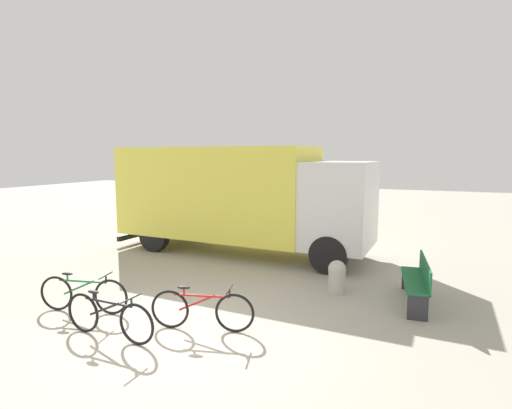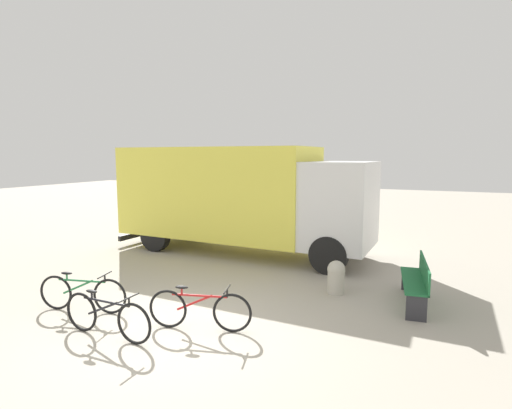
{
  "view_description": "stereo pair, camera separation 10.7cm",
  "coord_description": "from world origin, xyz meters",
  "views": [
    {
      "loc": [
        3.66,
        -5.1,
        2.83
      ],
      "look_at": [
        -0.15,
        3.83,
        1.63
      ],
      "focal_mm": 28.0,
      "sensor_mm": 36.0,
      "label": 1
    },
    {
      "loc": [
        3.75,
        -5.05,
        2.83
      ],
      "look_at": [
        -0.15,
        3.83,
        1.63
      ],
      "focal_mm": 28.0,
      "sensor_mm": 36.0,
      "label": 2
    }
  ],
  "objects": [
    {
      "name": "ground_plane",
      "position": [
        0.0,
        0.0,
        0.0
      ],
      "size": [
        60.0,
        60.0,
        0.0
      ],
      "primitive_type": "plane",
      "color": "#A8A091"
    },
    {
      "name": "delivery_truck",
      "position": [
        -1.36,
        5.3,
        1.7
      ],
      "size": [
        7.58,
        2.58,
        3.06
      ],
      "rotation": [
        0.0,
        0.0,
        -0.04
      ],
      "color": "#EAE04C",
      "rests_on": "ground"
    },
    {
      "name": "park_bench",
      "position": [
        3.62,
        2.89,
        0.49
      ],
      "size": [
        0.58,
        1.79,
        0.87
      ],
      "rotation": [
        0.0,
        0.0,
        1.68
      ],
      "color": "#1E6638",
      "rests_on": "ground"
    },
    {
      "name": "bicycle_near",
      "position": [
        -1.95,
        0.07,
        0.35
      ],
      "size": [
        1.69,
        0.54,
        0.73
      ],
      "rotation": [
        0.0,
        0.0,
        0.23
      ],
      "color": "black",
      "rests_on": "ground"
    },
    {
      "name": "bicycle_middle",
      "position": [
        -0.77,
        -0.55,
        0.35
      ],
      "size": [
        1.73,
        0.44,
        0.73
      ],
      "rotation": [
        0.0,
        0.0,
        -0.02
      ],
      "color": "black",
      "rests_on": "ground"
    },
    {
      "name": "bicycle_far",
      "position": [
        0.41,
        0.27,
        0.35
      ],
      "size": [
        1.68,
        0.57,
        0.73
      ],
      "rotation": [
        0.0,
        0.0,
        0.25
      ],
      "color": "black",
      "rests_on": "ground"
    },
    {
      "name": "bollard_near_bench",
      "position": [
        2.07,
        2.88,
        0.37
      ],
      "size": [
        0.37,
        0.37,
        0.69
      ],
      "color": "#B2AD9E",
      "rests_on": "ground"
    }
  ]
}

